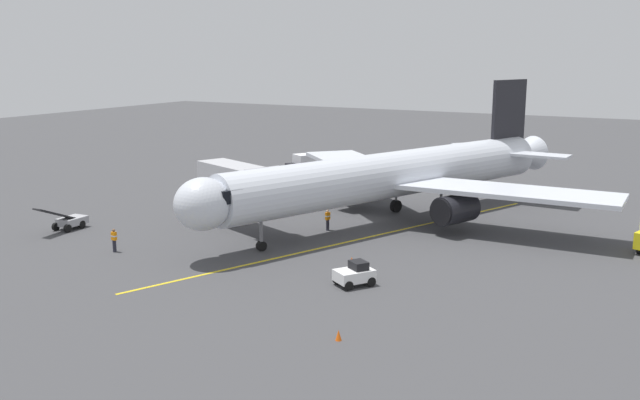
% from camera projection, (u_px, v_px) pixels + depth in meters
% --- Properties ---
extents(ground_plane, '(220.00, 220.00, 0.00)m').
position_uv_depth(ground_plane, '(370.00, 221.00, 59.74)').
color(ground_plane, '#424244').
extents(apron_lead_in_line, '(15.05, 37.24, 0.01)m').
position_uv_depth(apron_lead_in_line, '(363.00, 238.00, 54.05)').
color(apron_lead_in_line, yellow).
rests_on(apron_lead_in_line, ground).
extents(airplane, '(32.33, 38.64, 11.50)m').
position_uv_depth(airplane, '(396.00, 175.00, 58.56)').
color(airplane, silver).
rests_on(airplane, ground).
extents(jet_bridge, '(11.25, 6.55, 5.40)m').
position_uv_depth(jet_bridge, '(248.00, 185.00, 55.61)').
color(jet_bridge, '#B7B7BC').
rests_on(jet_bridge, ground).
extents(ground_crew_marshaller, '(0.42, 0.28, 1.71)m').
position_uv_depth(ground_crew_marshaller, '(114.00, 240.00, 50.26)').
color(ground_crew_marshaller, '#23232D').
rests_on(ground_crew_marshaller, ground).
extents(ground_crew_wing_walker, '(0.35, 0.45, 1.71)m').
position_uv_depth(ground_crew_wing_walker, '(328.00, 220.00, 56.37)').
color(ground_crew_wing_walker, '#23232D').
rests_on(ground_crew_wing_walker, ground).
extents(belt_loader_near_nose, '(1.62, 4.62, 2.32)m').
position_uv_depth(belt_loader_near_nose, '(69.00, 221.00, 56.80)').
color(belt_loader_near_nose, '#9E9EA3').
rests_on(belt_loader_near_nose, ground).
extents(tug_starboard_side, '(2.53, 2.75, 1.50)m').
position_uv_depth(tug_starboard_side, '(355.00, 274.00, 43.11)').
color(tug_starboard_side, white).
rests_on(tug_starboard_side, ground).
extents(box_truck_rear_apron, '(4.04, 4.95, 2.62)m').
position_uv_depth(box_truck_rear_apron, '(307.00, 165.00, 80.61)').
color(box_truck_rear_apron, black).
rests_on(box_truck_rear_apron, ground).
extents(safety_cone_nose_left, '(0.32, 0.32, 0.55)m').
position_uv_depth(safety_cone_nose_left, '(352.00, 260.00, 47.43)').
color(safety_cone_nose_left, '#F2590F').
rests_on(safety_cone_nose_left, ground).
extents(safety_cone_nose_right, '(0.32, 0.32, 0.55)m').
position_uv_depth(safety_cone_nose_right, '(339.00, 335.00, 34.92)').
color(safety_cone_nose_right, '#F2590F').
rests_on(safety_cone_nose_right, ground).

